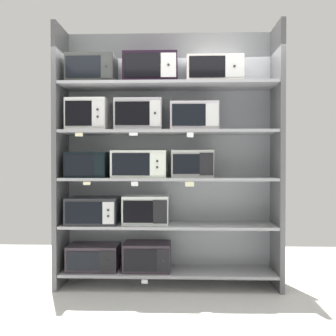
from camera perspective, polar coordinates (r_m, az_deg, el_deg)
The scene contains 29 objects.
ground at distance 3.39m, azimuth -0.61°, elevation -22.37°, with size 6.25×6.00×0.02m, color silver.
back_panel at distance 4.36m, azimuth 0.11°, elevation 1.63°, with size 2.45×0.04×2.77m, color #9EA3A8.
upright_left at distance 4.31m, azimuth -15.55°, elevation 1.61°, with size 0.05×0.46×2.77m, color #5B5B5E.
upright_right at distance 4.24m, azimuth 15.83°, elevation 1.62°, with size 0.05×0.46×2.77m, color #5B5B5E.
shelf_0 at distance 4.28m, azimuth 0.00°, elevation -14.99°, with size 2.25×0.46×0.03m, color #99999E.
microwave_0 at distance 4.34m, azimuth -10.90°, elevation -12.77°, with size 0.53×0.36×0.27m.
microwave_1 at distance 4.24m, azimuth -3.05°, elevation -12.87°, with size 0.50×0.36×0.29m.
price_tag_0 at distance 4.08m, azimuth -3.46°, elevation -16.37°, with size 0.06×0.00×0.04m, color white.
shelf_1 at distance 4.17m, azimuth 0.00°, elevation -8.42°, with size 2.25×0.46×0.03m, color #99999E.
microwave_2 at distance 4.25m, azimuth -10.92°, elevation -6.15°, with size 0.53×0.43×0.28m.
microwave_3 at distance 4.16m, azimuth -3.26°, elevation -6.16°, with size 0.48×0.34×0.30m.
shelf_2 at distance 4.12m, azimuth 0.00°, elevation -1.60°, with size 2.25×0.46×0.03m, color #99999E.
microwave_4 at distance 4.23m, azimuth -11.65°, elevation 0.47°, with size 0.43×0.41×0.27m.
microwave_5 at distance 4.13m, azimuth -4.18°, elevation 0.57°, with size 0.57×0.42×0.28m.
microwave_6 at distance 4.11m, azimuth 3.59°, elevation 0.60°, with size 0.44×0.35×0.29m.
price_tag_1 at distance 4.00m, azimuth -11.88°, elevation -2.22°, with size 0.08×0.00×0.03m, color beige.
price_tag_2 at distance 3.91m, azimuth -4.94°, elevation -2.35°, with size 0.07×0.00×0.04m, color white.
price_tag_3 at distance 3.89m, azimuth 3.20°, elevation -2.39°, with size 0.09×0.00×0.05m, color beige.
shelf_3 at distance 4.13m, azimuth 0.00°, elevation 5.29°, with size 2.25×0.46×0.03m, color #99999E.
microwave_7 at distance 4.26m, azimuth -11.69°, elevation 7.61°, with size 0.42×0.37×0.34m.
microwave_8 at distance 4.16m, azimuth -4.28°, elevation 7.74°, with size 0.49×0.37×0.33m.
microwave_9 at distance 4.14m, azimuth 3.85°, elevation 7.49°, with size 0.50×0.41×0.29m.
price_tag_4 at distance 4.02m, azimuth -12.99°, elevation 4.83°, with size 0.08×0.00×0.04m, color beige.
price_tag_5 at distance 3.92m, azimuth -5.11°, elevation 5.00°, with size 0.09×0.00×0.03m, color white.
price_tag_6 at distance 3.89m, azimuth 3.28°, elevation 4.91°, with size 0.07×0.00×0.05m, color white.
shelf_4 at distance 4.20m, azimuth 0.00°, elevation 12.06°, with size 2.25×0.46×0.03m, color #99999E.
microwave_10 at distance 4.33m, azimuth -11.15°, elevation 13.93°, with size 0.51×0.35×0.30m.
microwave_11 at distance 4.24m, azimuth -2.53°, elevation 14.27°, with size 0.56×0.41×0.31m.
microwave_12 at distance 4.23m, azimuth 6.79°, elevation 14.00°, with size 0.58×0.40×0.27m.
Camera 1 is at (0.14, -4.11, 1.33)m, focal length 41.36 mm.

